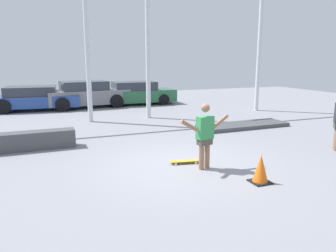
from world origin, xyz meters
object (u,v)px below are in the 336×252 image
Objects in this scene: skateboarder at (205,133)px; parked_car_blue at (34,98)px; grind_box at (29,141)px; parked_car_green at (136,93)px; traffic_cone at (261,169)px; skateboard at (185,161)px; manual_pad at (243,125)px; parked_car_grey at (87,94)px.

skateboarder is 11.88m from parked_car_blue.
grind_box is 9.86m from parked_car_green.
skateboard is at bearing 118.16° from traffic_cone.
manual_pad is (7.55, 0.43, -0.19)m from grind_box.
skateboard is 5.06m from manual_pad.
grind_box is 0.60× the size of parked_car_green.
parked_car_blue is at bearing 175.72° from parked_car_grey.
parked_car_green is at bearing 55.67° from grind_box.
skateboarder is 5.29m from manual_pad.
parked_car_grey reaches higher than skateboard.
parked_car_grey is (2.76, 8.00, 0.43)m from grind_box.
parked_car_blue reaches higher than traffic_cone.
skateboarder is at bearing -89.81° from parked_car_grey.
skateboarder is 1.00m from skateboard.
skateboard is 1.28× the size of traffic_cone.
skateboard is at bearing -90.89° from parked_car_grey.
traffic_cone is at bearing -120.72° from manual_pad.
traffic_cone is at bearing -94.47° from parked_car_green.
parked_car_blue is 13.27m from traffic_cone.
grind_box is 8.47m from parked_car_grey.
skateboarder is 0.35× the size of parked_car_blue.
parked_car_blue reaches higher than manual_pad.
parked_car_blue is 2.65m from parked_car_grey.
parked_car_green is (2.80, 0.14, -0.06)m from parked_car_grey.
skateboard is 0.18× the size of parked_car_green.
traffic_cone is at bearing -44.74° from grind_box.
manual_pad is at bearing -75.60° from parked_car_green.
grind_box is at bearing -124.46° from parked_car_green.
skateboard is 4.59m from grind_box.
grind_box is at bearing 135.26° from traffic_cone.
parked_car_blue is at bearing 97.86° from skateboarder.
grind_box is 7.94m from parked_car_blue.
parked_car_grey is 7.29× the size of traffic_cone.
parked_car_grey reaches higher than traffic_cone.
traffic_cone is at bearing -71.55° from skateboarder.
parked_car_grey reaches higher than grind_box.
parked_car_grey reaches higher than manual_pad.
grind_box is at bearing 128.86° from skateboarder.
skateboarder is at bearing 119.21° from traffic_cone.
skateboarder is 0.35× the size of parked_car_grey.
skateboard is 0.30× the size of grind_box.
parked_car_blue is (-3.53, 10.72, 0.54)m from skateboard.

